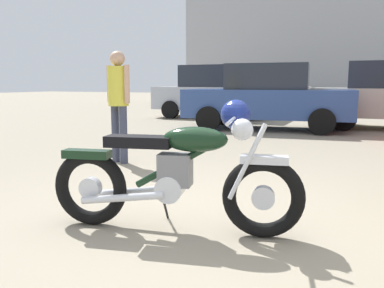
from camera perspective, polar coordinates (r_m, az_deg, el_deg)
The scene contains 7 objects.
ground_plane at distance 3.48m, azimuth 2.66°, elevation -11.44°, with size 80.00×80.00×0.00m, color gray.
vintage_motorcycle at distance 3.23m, azimuth -1.71°, elevation -3.93°, with size 2.05×0.81×1.07m.
bystander at distance 6.05m, azimuth -10.47°, elevation 6.89°, with size 0.45×0.30×1.66m.
blue_hatchback_right at distance 13.74m, azimuth 3.27°, elevation 7.55°, with size 3.92×1.86×1.78m.
white_estate_far at distance 10.55m, azimuth 10.75°, elevation 6.62°, with size 4.38×2.32×1.67m.
silver_sedan_mid at distance 18.93m, azimuth 10.13°, elevation 7.51°, with size 4.45×2.53×1.67m.
industrial_building at distance 30.69m, azimuth 21.73°, elevation 14.30°, with size 21.23×10.46×19.85m.
Camera 1 is at (1.20, -3.04, 1.20)m, focal length 37.34 mm.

